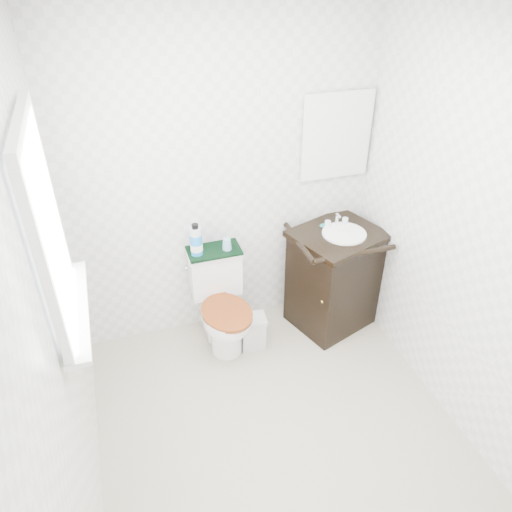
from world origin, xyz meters
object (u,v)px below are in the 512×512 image
vanity (334,276)px  mouthwash_bottle (196,241)px  cup (227,244)px  toilet (220,305)px  trash_bin (253,332)px

vanity → mouthwash_bottle: bearing=170.6°
mouthwash_bottle → cup: bearing=-1.3°
toilet → cup: cup is taller
mouthwash_bottle → vanity: bearing=-9.4°
mouthwash_bottle → cup: mouthwash_bottle is taller
toilet → cup: size_ratio=8.46×
vanity → cup: (-0.80, 0.16, 0.35)m
vanity → cup: size_ratio=10.78×
toilet → trash_bin: toilet is taller
trash_bin → cup: 0.70m
trash_bin → mouthwash_bottle: 0.82m
vanity → trash_bin: (-0.69, -0.10, -0.29)m
vanity → mouthwash_bottle: size_ratio=3.81×
trash_bin → mouthwash_bottle: mouthwash_bottle is taller
mouthwash_bottle → cup: size_ratio=2.83×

